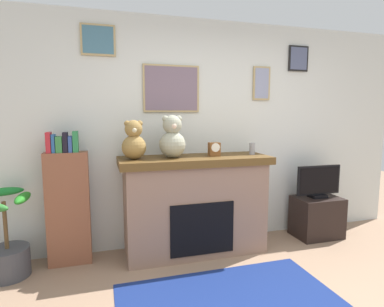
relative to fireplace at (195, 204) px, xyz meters
name	(u,v)px	position (x,y,z in m)	size (l,w,h in m)	color
back_wall	(210,133)	(0.29, 0.34, 0.76)	(5.20, 0.15, 2.60)	silver
fireplace	(195,204)	(0.00, 0.00, 0.00)	(1.64, 0.61, 1.07)	#8A6957
bookshelf	(68,204)	(-1.32, 0.08, 0.09)	(0.42, 0.16, 1.36)	brown
potted_plant	(8,251)	(-1.85, -0.04, -0.29)	(0.47, 0.54, 0.82)	#3F3F44
tv_stand	(317,217)	(1.59, -0.02, -0.29)	(0.56, 0.40, 0.50)	black
television	(319,182)	(1.59, -0.03, 0.15)	(0.60, 0.14, 0.40)	black
area_rug	(227,297)	(0.00, -0.95, -0.54)	(1.83, 0.94, 0.01)	navy
candle_jar	(252,149)	(0.68, -0.02, 0.60)	(0.06, 0.06, 0.13)	gray
mantel_clock	(214,149)	(0.22, -0.02, 0.61)	(0.12, 0.09, 0.15)	brown
teddy_bear_cream	(134,142)	(-0.65, -0.02, 0.71)	(0.25, 0.25, 0.40)	olive
teddy_bear_tan	(172,139)	(-0.25, -0.02, 0.73)	(0.28, 0.28, 0.45)	#9C9D86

